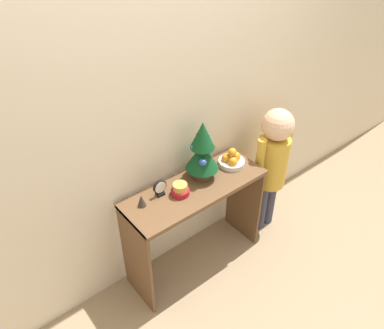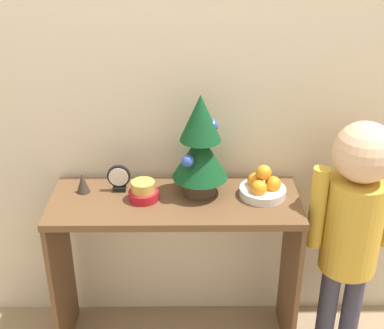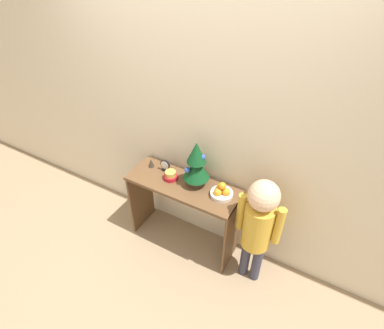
# 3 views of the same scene
# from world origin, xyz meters

# --- Properties ---
(back_wall) EXTENTS (7.00, 0.05, 2.50)m
(back_wall) POSITION_xyz_m (0.00, 0.43, 1.25)
(back_wall) COLOR beige
(back_wall) RESTS_ON ground_plane
(console_table) EXTENTS (1.04, 0.39, 0.76)m
(console_table) POSITION_xyz_m (0.00, 0.19, 0.57)
(console_table) COLOR brown
(console_table) RESTS_ON ground_plane
(mini_tree) EXTENTS (0.23, 0.23, 0.44)m
(mini_tree) POSITION_xyz_m (0.10, 0.25, 0.98)
(mini_tree) COLOR #4C3828
(mini_tree) RESTS_ON console_table
(fruit_bowl) EXTENTS (0.19, 0.19, 0.14)m
(fruit_bowl) POSITION_xyz_m (0.36, 0.22, 0.81)
(fruit_bowl) COLOR silver
(fruit_bowl) RESTS_ON console_table
(singing_bowl) EXTENTS (0.12, 0.12, 0.08)m
(singing_bowl) POSITION_xyz_m (-0.13, 0.20, 0.80)
(singing_bowl) COLOR #AD1923
(singing_bowl) RESTS_ON console_table
(desk_clock) EXTENTS (0.10, 0.04, 0.12)m
(desk_clock) POSITION_xyz_m (-0.24, 0.27, 0.82)
(desk_clock) COLOR black
(desk_clock) RESTS_ON console_table
(figurine) EXTENTS (0.06, 0.06, 0.09)m
(figurine) POSITION_xyz_m (-0.39, 0.26, 0.81)
(figurine) COLOR #382D23
(figurine) RESTS_ON console_table
(child_figure) EXTENTS (0.37, 0.24, 1.13)m
(child_figure) POSITION_xyz_m (0.73, 0.13, 0.72)
(child_figure) COLOR #38384C
(child_figure) RESTS_ON ground_plane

